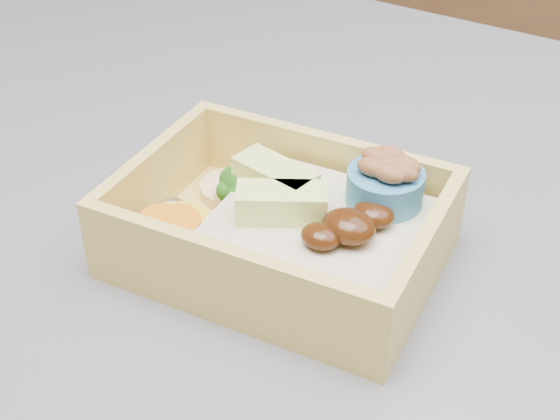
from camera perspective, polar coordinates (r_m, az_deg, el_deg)
The scene contains 1 object.
bento_box at distance 0.41m, azimuth 0.78°, elevation -1.27°, with size 0.18×0.13×0.06m.
Camera 1 is at (0.12, -0.33, 1.19)m, focal length 50.00 mm.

